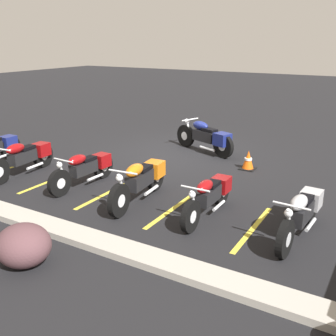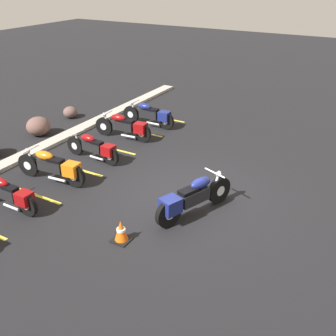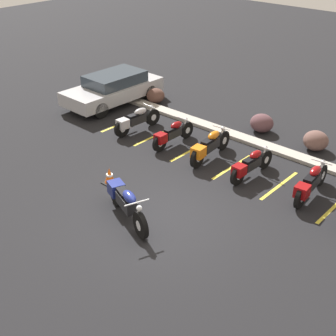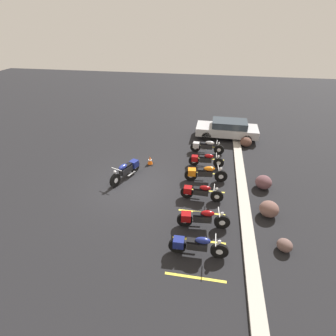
{
  "view_description": "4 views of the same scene",
  "coord_description": "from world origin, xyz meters",
  "px_view_note": "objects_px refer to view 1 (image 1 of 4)",
  "views": [
    {
      "loc": [
        -5.56,
        10.14,
        3.36
      ],
      "look_at": [
        -1.09,
        2.51,
        0.43
      ],
      "focal_mm": 42.0,
      "sensor_mm": 36.0,
      "label": 1
    },
    {
      "loc": [
        -7.96,
        -4.02,
        5.42
      ],
      "look_at": [
        0.22,
        0.64,
        0.61
      ],
      "focal_mm": 42.0,
      "sensor_mm": 36.0,
      "label": 2
    },
    {
      "loc": [
        7.07,
        -7.48,
        7.32
      ],
      "look_at": [
        -0.67,
        1.16,
        0.82
      ],
      "focal_mm": 50.0,
      "sensor_mm": 36.0,
      "label": 3
    },
    {
      "loc": [
        10.87,
        3.76,
        7.72
      ],
      "look_at": [
        -1.15,
        1.66,
        0.55
      ],
      "focal_mm": 28.0,
      "sensor_mm": 36.0,
      "label": 4
    }
  ],
  "objects_px": {
    "parked_bike_4": "(24,157)",
    "landscape_rock_2": "(23,245)",
    "traffic_cone": "(248,161)",
    "parked_bike_0": "(302,212)",
    "parked_bike_2": "(141,180)",
    "motorcycle_navy_featured": "(206,137)",
    "parked_bike_1": "(210,195)",
    "parked_bike_3": "(86,168)"
  },
  "relations": [
    {
      "from": "parked_bike_4",
      "to": "landscape_rock_2",
      "type": "bearing_deg",
      "value": 44.19
    },
    {
      "from": "landscape_rock_2",
      "to": "traffic_cone",
      "type": "xyz_separation_m",
      "value": [
        -1.4,
        -6.27,
        -0.1
      ]
    },
    {
      "from": "parked_bike_0",
      "to": "traffic_cone",
      "type": "relative_size",
      "value": 4.18
    },
    {
      "from": "parked_bike_0",
      "to": "parked_bike_2",
      "type": "relative_size",
      "value": 0.95
    },
    {
      "from": "motorcycle_navy_featured",
      "to": "parked_bike_1",
      "type": "bearing_deg",
      "value": 136.74
    },
    {
      "from": "parked_bike_1",
      "to": "parked_bike_3",
      "type": "distance_m",
      "value": 3.26
    },
    {
      "from": "landscape_rock_2",
      "to": "parked_bike_3",
      "type": "bearing_deg",
      "value": -63.92
    },
    {
      "from": "parked_bike_4",
      "to": "parked_bike_0",
      "type": "bearing_deg",
      "value": 86.28
    },
    {
      "from": "parked_bike_2",
      "to": "parked_bike_3",
      "type": "bearing_deg",
      "value": -98.66
    },
    {
      "from": "parked_bike_2",
      "to": "landscape_rock_2",
      "type": "bearing_deg",
      "value": -7.53
    },
    {
      "from": "traffic_cone",
      "to": "motorcycle_navy_featured",
      "type": "bearing_deg",
      "value": -28.39
    },
    {
      "from": "motorcycle_navy_featured",
      "to": "parked_bike_4",
      "type": "distance_m",
      "value": 5.26
    },
    {
      "from": "parked_bike_0",
      "to": "parked_bike_3",
      "type": "xyz_separation_m",
      "value": [
        5.01,
        -0.02,
        -0.02
      ]
    },
    {
      "from": "parked_bike_3",
      "to": "parked_bike_4",
      "type": "xyz_separation_m",
      "value": [
        1.9,
        0.17,
        0.03
      ]
    },
    {
      "from": "parked_bike_0",
      "to": "parked_bike_3",
      "type": "bearing_deg",
      "value": -86.65
    },
    {
      "from": "parked_bike_0",
      "to": "traffic_cone",
      "type": "height_order",
      "value": "parked_bike_0"
    },
    {
      "from": "parked_bike_3",
      "to": "parked_bike_4",
      "type": "bearing_deg",
      "value": -82.32
    },
    {
      "from": "traffic_cone",
      "to": "parked_bike_0",
      "type": "bearing_deg",
      "value": 123.37
    },
    {
      "from": "motorcycle_navy_featured",
      "to": "parked_bike_1",
      "type": "distance_m",
      "value": 4.53
    },
    {
      "from": "parked_bike_2",
      "to": "traffic_cone",
      "type": "height_order",
      "value": "parked_bike_2"
    },
    {
      "from": "landscape_rock_2",
      "to": "parked_bike_2",
      "type": "bearing_deg",
      "value": -92.29
    },
    {
      "from": "parked_bike_1",
      "to": "parked_bike_4",
      "type": "height_order",
      "value": "parked_bike_4"
    },
    {
      "from": "parked_bike_2",
      "to": "parked_bike_1",
      "type": "bearing_deg",
      "value": 86.36
    },
    {
      "from": "parked_bike_3",
      "to": "traffic_cone",
      "type": "bearing_deg",
      "value": 139.17
    },
    {
      "from": "parked_bike_0",
      "to": "landscape_rock_2",
      "type": "xyz_separation_m",
      "value": [
        3.47,
        3.13,
        -0.12
      ]
    },
    {
      "from": "parked_bike_2",
      "to": "parked_bike_4",
      "type": "relative_size",
      "value": 1.03
    },
    {
      "from": "landscape_rock_2",
      "to": "traffic_cone",
      "type": "relative_size",
      "value": 1.69
    },
    {
      "from": "parked_bike_4",
      "to": "parked_bike_2",
      "type": "bearing_deg",
      "value": 86.23
    },
    {
      "from": "parked_bike_0",
      "to": "parked_bike_3",
      "type": "height_order",
      "value": "parked_bike_0"
    },
    {
      "from": "parked_bike_3",
      "to": "parked_bike_1",
      "type": "bearing_deg",
      "value": 91.47
    },
    {
      "from": "parked_bike_2",
      "to": "landscape_rock_2",
      "type": "distance_m",
      "value": 3.06
    },
    {
      "from": "motorcycle_navy_featured",
      "to": "parked_bike_4",
      "type": "bearing_deg",
      "value": 73.62
    },
    {
      "from": "landscape_rock_2",
      "to": "traffic_cone",
      "type": "distance_m",
      "value": 6.43
    },
    {
      "from": "parked_bike_3",
      "to": "landscape_rock_2",
      "type": "bearing_deg",
      "value": 28.53
    },
    {
      "from": "parked_bike_4",
      "to": "parked_bike_3",
      "type": "bearing_deg",
      "value": 90.26
    },
    {
      "from": "parked_bike_0",
      "to": "parked_bike_4",
      "type": "bearing_deg",
      "value": -85.13
    },
    {
      "from": "motorcycle_navy_featured",
      "to": "traffic_cone",
      "type": "xyz_separation_m",
      "value": [
        -1.66,
        0.9,
        -0.26
      ]
    },
    {
      "from": "landscape_rock_2",
      "to": "parked_bike_4",
      "type": "bearing_deg",
      "value": -40.85
    },
    {
      "from": "parked_bike_4",
      "to": "traffic_cone",
      "type": "bearing_deg",
      "value": 119.27
    },
    {
      "from": "parked_bike_3",
      "to": "parked_bike_2",
      "type": "bearing_deg",
      "value": 89.02
    },
    {
      "from": "parked_bike_0",
      "to": "traffic_cone",
      "type": "bearing_deg",
      "value": -143.0
    },
    {
      "from": "parked_bike_1",
      "to": "landscape_rock_2",
      "type": "relative_size",
      "value": 2.34
    }
  ]
}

